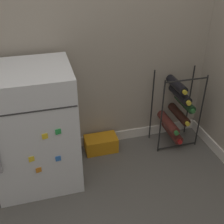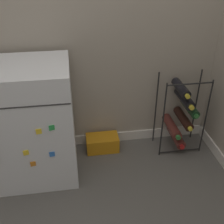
{
  "view_description": "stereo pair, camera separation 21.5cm",
  "coord_description": "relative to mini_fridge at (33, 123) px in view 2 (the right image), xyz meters",
  "views": [
    {
      "loc": [
        -0.45,
        -1.34,
        1.57
      ],
      "look_at": [
        0.04,
        0.44,
        0.45
      ],
      "focal_mm": 45.0,
      "sensor_mm": 36.0,
      "label": 1
    },
    {
      "loc": [
        -0.24,
        -1.38,
        1.57
      ],
      "look_at": [
        0.04,
        0.44,
        0.45
      ],
      "focal_mm": 45.0,
      "sensor_mm": 36.0,
      "label": 2
    }
  ],
  "objects": [
    {
      "name": "wine_rack",
      "position": [
        1.17,
        0.13,
        -0.12
      ],
      "size": [
        0.37,
        0.32,
        0.68
      ],
      "color": "black",
      "rests_on": "ground_plane"
    },
    {
      "name": "soda_box",
      "position": [
        0.52,
        0.18,
        -0.38
      ],
      "size": [
        0.28,
        0.16,
        0.13
      ],
      "color": "orange",
      "rests_on": "ground_plane"
    },
    {
      "name": "mini_fridge",
      "position": [
        0.0,
        0.0,
        0.0
      ],
      "size": [
        0.58,
        0.53,
        0.89
      ],
      "color": "silver",
      "rests_on": "ground_plane"
    },
    {
      "name": "ground_plane",
      "position": [
        0.55,
        -0.37,
        -0.45
      ],
      "size": [
        14.0,
        14.0,
        0.0
      ],
      "primitive_type": "plane",
      "color": "#56544F"
    }
  ]
}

